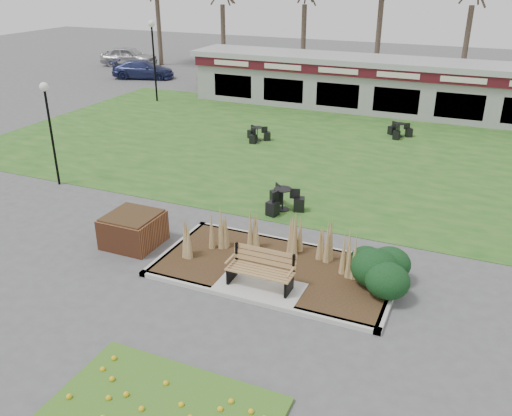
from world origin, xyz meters
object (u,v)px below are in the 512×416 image
at_px(lamp_post_far_left, 153,43).
at_px(car_silver, 129,56).
at_px(food_pavilion, 402,86).
at_px(bistro_set_d, 399,132).
at_px(bistro_set_a, 283,203).
at_px(park_bench, 261,269).
at_px(lamp_post_mid_left, 48,111).
at_px(car_black, 225,78).
at_px(car_blue, 143,69).
at_px(brick_planter, 133,229).
at_px(bistro_set_b, 257,136).

xyz_separation_m(lamp_post_far_left, car_silver, (-9.08, 9.90, -2.64)).
bearing_deg(food_pavilion, bistro_set_d, -80.15).
xyz_separation_m(food_pavilion, bistro_set_a, (-1.24, -14.96, -1.20)).
relative_size(park_bench, car_silver, 0.37).
xyz_separation_m(bistro_set_a, car_silver, (-21.83, 21.90, 0.50)).
relative_size(lamp_post_mid_left, lamp_post_far_left, 0.81).
distance_m(lamp_post_mid_left, car_black, 18.23).
relative_size(bistro_set_a, bistro_set_d, 1.13).
distance_m(bistro_set_a, car_silver, 30.92).
bearing_deg(car_blue, bistro_set_d, -128.63).
distance_m(park_bench, brick_planter, 4.47).
bearing_deg(bistro_set_d, car_silver, 153.92).
relative_size(lamp_post_mid_left, car_blue, 0.86).
distance_m(bistro_set_a, car_black, 19.91).
distance_m(park_bench, bistro_set_d, 14.97).
bearing_deg(food_pavilion, car_black, 170.89).
bearing_deg(bistro_set_a, car_blue, 134.79).
height_order(brick_planter, bistro_set_b, brick_planter).
bearing_deg(food_pavilion, brick_planter, -103.06).
bearing_deg(car_black, car_silver, 90.77).
bearing_deg(park_bench, bistro_set_a, 104.67).
xyz_separation_m(bistro_set_a, car_blue, (-17.67, 17.80, 0.37)).
xyz_separation_m(park_bench, bistro_set_d, (0.83, 14.95, -0.35)).
height_order(food_pavilion, bistro_set_a, food_pavilion).
height_order(food_pavilion, car_blue, food_pavilion).
xyz_separation_m(brick_planter, car_silver, (-18.68, 25.90, 0.30)).
bearing_deg(lamp_post_mid_left, bistro_set_b, 60.02).
bearing_deg(bistro_set_d, food_pavilion, 99.85).
relative_size(bistro_set_d, car_blue, 0.28).
bearing_deg(brick_planter, bistro_set_b, 94.00).
xyz_separation_m(bistro_set_a, bistro_set_b, (-3.92, 6.92, -0.04)).
bearing_deg(car_black, lamp_post_mid_left, -148.70).
height_order(park_bench, car_blue, car_blue).
height_order(bistro_set_d, car_blue, car_blue).
relative_size(park_bench, food_pavilion, 0.07).
distance_m(lamp_post_mid_left, bistro_set_b, 9.64).
height_order(brick_planter, car_blue, car_blue).
xyz_separation_m(lamp_post_mid_left, car_black, (-2.02, 18.00, -2.08)).
height_order(bistro_set_a, bistro_set_b, bistro_set_a).
bearing_deg(bistro_set_b, food_pavilion, 57.31).
bearing_deg(bistro_set_d, brick_planter, -110.22).
distance_m(lamp_post_mid_left, bistro_set_a, 9.00).
relative_size(food_pavilion, car_silver, 5.40).
xyz_separation_m(lamp_post_far_left, bistro_set_a, (12.76, -12.00, -3.14)).
bearing_deg(car_blue, car_silver, 27.92).
relative_size(park_bench, bistro_set_a, 1.23).
bearing_deg(park_bench, brick_planter, 170.31).
bearing_deg(bistro_set_a, lamp_post_far_left, 136.75).
xyz_separation_m(lamp_post_far_left, car_blue, (-4.91, 5.80, -2.77)).
height_order(lamp_post_mid_left, car_silver, lamp_post_mid_left).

